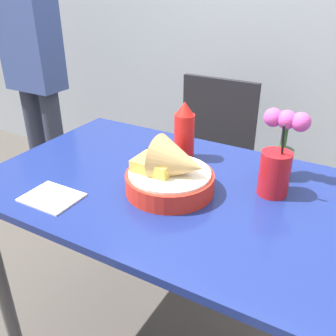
% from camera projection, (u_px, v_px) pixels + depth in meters
% --- Properties ---
extents(dining_table, '(1.12, 0.74, 0.76)m').
position_uv_depth(dining_table, '(164.00, 212.00, 1.23)').
color(dining_table, navy).
rests_on(dining_table, ground_plane).
extents(chair_far_window, '(0.40, 0.40, 0.89)m').
position_uv_depth(chair_far_window, '(210.00, 153.00, 1.94)').
color(chair_far_window, black).
rests_on(chair_far_window, ground_plane).
extents(food_basket, '(0.27, 0.27, 0.18)m').
position_uv_depth(food_basket, '(172.00, 174.00, 1.10)').
color(food_basket, red).
rests_on(food_basket, dining_table).
extents(ketchup_bottle, '(0.07, 0.07, 0.21)m').
position_uv_depth(ketchup_bottle, '(184.00, 132.00, 1.29)').
color(ketchup_bottle, red).
rests_on(ketchup_bottle, dining_table).
extents(drink_cup, '(0.09, 0.09, 0.23)m').
position_uv_depth(drink_cup, '(274.00, 175.00, 1.09)').
color(drink_cup, red).
rests_on(drink_cup, dining_table).
extents(flower_vase, '(0.14, 0.07, 0.22)m').
position_uv_depth(flower_vase, '(284.00, 140.00, 1.15)').
color(flower_vase, '#2D4738').
rests_on(flower_vase, dining_table).
extents(napkin, '(0.16, 0.13, 0.01)m').
position_uv_depth(napkin, '(52.00, 197.00, 1.09)').
color(napkin, white).
rests_on(napkin, dining_table).
extents(person_standing, '(0.32, 0.18, 1.55)m').
position_uv_depth(person_standing, '(34.00, 65.00, 2.11)').
color(person_standing, '#2D3347').
rests_on(person_standing, ground_plane).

